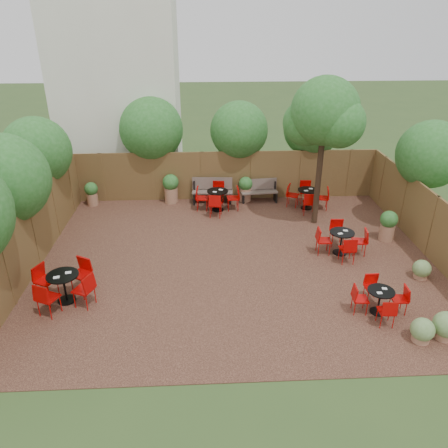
{
  "coord_description": "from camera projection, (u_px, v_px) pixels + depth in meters",
  "views": [
    {
      "loc": [
        -0.99,
        -11.58,
        6.84
      ],
      "look_at": [
        -0.37,
        0.5,
        1.0
      ],
      "focal_mm": 34.73,
      "sensor_mm": 36.0,
      "label": 1
    }
  ],
  "objects": [
    {
      "name": "fence_back",
      "position": [
        227.0,
        176.0,
        17.5
      ],
      "size": [
        12.0,
        0.08,
        2.0
      ],
      "primitive_type": "cube",
      "color": "brown",
      "rests_on": "ground"
    },
    {
      "name": "low_shrubs",
      "position": [
        432.0,
        311.0,
        10.59
      ],
      "size": [
        1.76,
        3.15,
        0.68
      ],
      "color": "#98674C",
      "rests_on": "courtyard_paving"
    },
    {
      "name": "overhang_foliage",
      "position": [
        157.0,
        154.0,
        14.24
      ],
      "size": [
        15.82,
        10.85,
        2.78
      ],
      "color": "#246220",
      "rests_on": "ground"
    },
    {
      "name": "fence_left",
      "position": [
        34.0,
        236.0,
        12.72
      ],
      "size": [
        0.08,
        10.0,
        2.0
      ],
      "primitive_type": "cube",
      "color": "brown",
      "rests_on": "ground"
    },
    {
      "name": "neighbour_building",
      "position": [
        120.0,
        88.0,
        18.69
      ],
      "size": [
        5.0,
        4.0,
        8.0
      ],
      "primitive_type": "cube",
      "color": "silver",
      "rests_on": "ground"
    },
    {
      "name": "courtyard_paving",
      "position": [
        237.0,
        259.0,
        13.43
      ],
      "size": [
        12.0,
        10.0,
        0.02
      ],
      "primitive_type": "cube",
      "color": "#321B14",
      "rests_on": "ground"
    },
    {
      "name": "park_bench_left",
      "position": [
        212.0,
        190.0,
        17.34
      ],
      "size": [
        1.64,
        0.64,
        0.99
      ],
      "rotation": [
        0.0,
        0.0,
        -0.08
      ],
      "color": "brown",
      "rests_on": "courtyard_paving"
    },
    {
      "name": "park_bench_right",
      "position": [
        259.0,
        190.0,
        17.44
      ],
      "size": [
        1.51,
        0.62,
        0.91
      ],
      "rotation": [
        0.0,
        0.0,
        0.1
      ],
      "color": "brown",
      "rests_on": "courtyard_paving"
    },
    {
      "name": "planters",
      "position": [
        220.0,
        196.0,
        16.56
      ],
      "size": [
        11.05,
        4.26,
        1.17
      ],
      "color": "#98674C",
      "rests_on": "courtyard_paving"
    },
    {
      "name": "courtyard_tree",
      "position": [
        324.0,
        116.0,
        14.14
      ],
      "size": [
        2.51,
        2.41,
        5.15
      ],
      "rotation": [
        0.0,
        0.0,
        0.12
      ],
      "color": "black",
      "rests_on": "courtyard_paving"
    },
    {
      "name": "fence_right",
      "position": [
        432.0,
        226.0,
        13.28
      ],
      "size": [
        0.08,
        10.0,
        2.0
      ],
      "primitive_type": "cube",
      "color": "brown",
      "rests_on": "ground"
    },
    {
      "name": "ground",
      "position": [
        237.0,
        260.0,
        13.44
      ],
      "size": [
        80.0,
        80.0,
        0.0
      ],
      "primitive_type": "plane",
      "color": "#354F23",
      "rests_on": "ground"
    },
    {
      "name": "bistro_tables",
      "position": [
        250.0,
        233.0,
        14.06
      ],
      "size": [
        9.61,
        8.13,
        0.93
      ],
      "color": "black",
      "rests_on": "courtyard_paving"
    }
  ]
}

